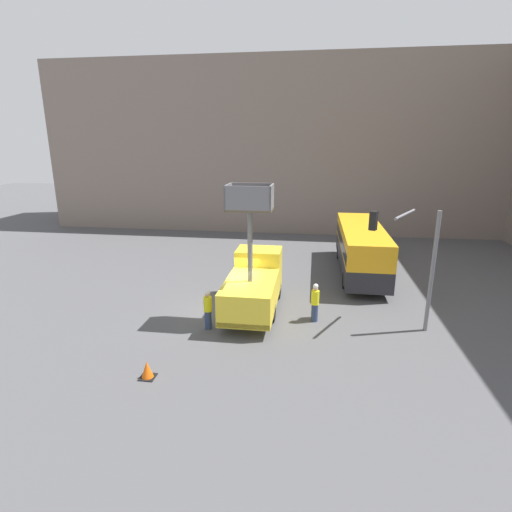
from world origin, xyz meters
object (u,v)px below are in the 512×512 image
object	(u,v)px
utility_truck	(254,282)
road_worker_directing	(315,302)
road_worker_near_truck	(208,309)
traffic_light_pole	(410,248)
traffic_cone_near_truck	(147,370)
city_bus	(361,246)

from	to	relation	value
utility_truck	road_worker_directing	bearing A→B (deg)	-15.51
road_worker_near_truck	traffic_light_pole	bearing A→B (deg)	157.58
traffic_light_pole	road_worker_near_truck	xyz separation A→B (m)	(-9.01, -1.75, -2.79)
road_worker_near_truck	traffic_cone_near_truck	distance (m)	4.48
utility_truck	traffic_light_pole	world-z (taller)	utility_truck
road_worker_near_truck	utility_truck	bearing A→B (deg)	-160.25
city_bus	road_worker_directing	world-z (taller)	city_bus
utility_truck	road_worker_near_truck	xyz separation A→B (m)	(-1.79, -2.38, -0.55)
road_worker_directing	traffic_cone_near_truck	size ratio (longest dim) A/B	2.95
utility_truck	traffic_light_pole	distance (m)	7.59
city_bus	traffic_light_pole	bearing A→B (deg)	-158.60
road_worker_near_truck	city_bus	bearing A→B (deg)	-162.65
road_worker_directing	traffic_cone_near_truck	world-z (taller)	road_worker_directing
city_bus	road_worker_directing	bearing A→B (deg)	172.64
utility_truck	road_worker_directing	size ratio (longest dim) A/B	3.42
utility_truck	road_worker_directing	xyz separation A→B (m)	(3.10, -0.86, -0.55)
traffic_light_pole	road_worker_near_truck	size ratio (longest dim) A/B	2.90
traffic_light_pole	road_worker_directing	size ratio (longest dim) A/B	2.91
utility_truck	traffic_cone_near_truck	xyz separation A→B (m)	(-2.96, -6.65, -1.21)
road_worker_near_truck	road_worker_directing	distance (m)	5.12
road_worker_directing	utility_truck	bearing A→B (deg)	59.09
utility_truck	city_bus	bearing A→B (deg)	50.00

